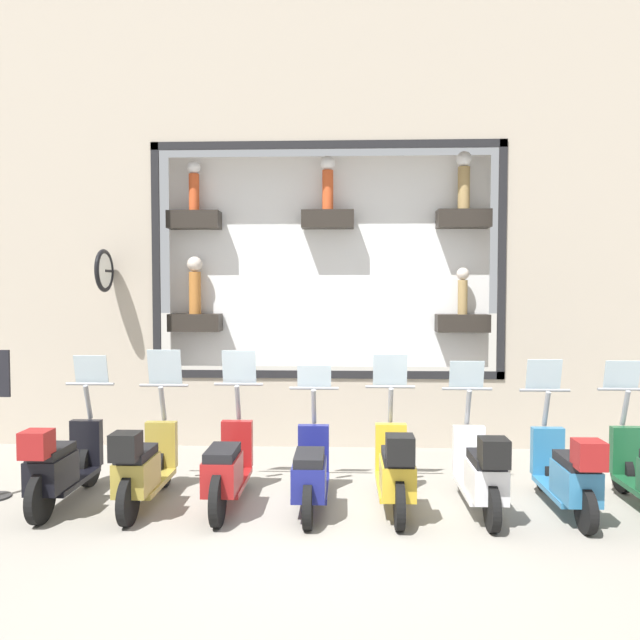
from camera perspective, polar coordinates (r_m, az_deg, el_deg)
The scene contains 9 objects.
ground_plane at distance 6.68m, azimuth -0.21°, elevation -18.74°, with size 120.00×120.00×0.00m, color gray.
building_facade at distance 9.95m, azimuth 0.69°, elevation 12.10°, with size 1.24×36.00×8.00m.
scooter_teal_1 at distance 7.46m, azimuth 21.77°, elevation -12.91°, with size 1.79×0.61×1.61m.
scooter_white_2 at distance 7.21m, azimuth 14.55°, elevation -13.30°, with size 1.80×0.61×1.58m.
scooter_yellow_3 at distance 7.08m, azimuth 6.91°, elevation -13.42°, with size 1.80×0.60×1.67m.
scooter_navy_4 at distance 7.14m, azimuth -0.86°, elevation -13.78°, with size 1.79×0.61×1.53m.
scooter_red_5 at distance 7.25m, azimuth -8.46°, elevation -13.27°, with size 1.81×0.60×1.70m.
scooter_olive_6 at distance 7.41m, azimuth -15.87°, elevation -12.76°, with size 1.80×0.61×1.71m.
scooter_black_7 at distance 7.74m, azimuth -22.61°, elevation -12.15°, with size 1.81×0.61×1.64m.
Camera 1 is at (-6.21, -0.27, 2.45)m, focal length 35.00 mm.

